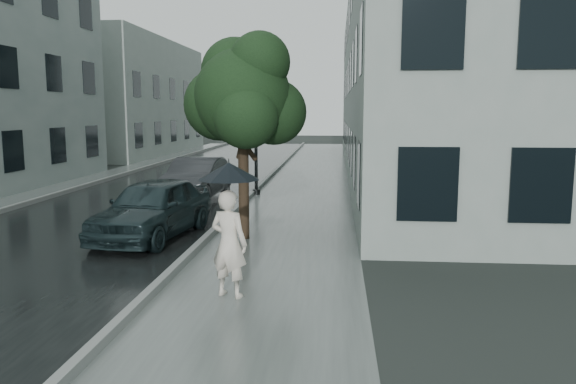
# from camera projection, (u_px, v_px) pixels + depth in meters

# --- Properties ---
(ground) EXTENTS (120.00, 120.00, 0.00)m
(ground) POSITION_uv_depth(u_px,v_px,m) (254.00, 279.00, 10.29)
(ground) COLOR black
(ground) RESTS_ON ground
(sidewalk) EXTENTS (3.50, 60.00, 0.01)m
(sidewalk) POSITION_uv_depth(u_px,v_px,m) (305.00, 189.00, 22.10)
(sidewalk) COLOR slate
(sidewalk) RESTS_ON ground
(kerb_near) EXTENTS (0.15, 60.00, 0.15)m
(kerb_near) POSITION_uv_depth(u_px,v_px,m) (259.00, 187.00, 22.24)
(kerb_near) COLOR slate
(kerb_near) RESTS_ON ground
(asphalt_road) EXTENTS (6.85, 60.00, 0.00)m
(asphalt_road) POSITION_uv_depth(u_px,v_px,m) (173.00, 187.00, 22.55)
(asphalt_road) COLOR black
(asphalt_road) RESTS_ON ground
(kerb_far) EXTENTS (0.15, 60.00, 0.15)m
(kerb_far) POSITION_uv_depth(u_px,v_px,m) (89.00, 185.00, 22.84)
(kerb_far) COLOR slate
(kerb_far) RESTS_ON ground
(sidewalk_far) EXTENTS (1.70, 60.00, 0.01)m
(sidewalk_far) POSITION_uv_depth(u_px,v_px,m) (67.00, 186.00, 22.93)
(sidewalk_far) COLOR #4C5451
(sidewalk_far) RESTS_ON ground
(building_near) EXTENTS (7.02, 36.00, 9.00)m
(building_near) POSITION_uv_depth(u_px,v_px,m) (417.00, 82.00, 28.40)
(building_near) COLOR gray
(building_near) RESTS_ON ground
(building_far_b) EXTENTS (7.02, 18.00, 8.00)m
(building_far_b) POSITION_uv_depth(u_px,v_px,m) (126.00, 97.00, 40.47)
(building_far_b) COLOR gray
(building_far_b) RESTS_ON ground
(pedestrian) EXTENTS (0.76, 0.63, 1.79)m
(pedestrian) POSITION_uv_depth(u_px,v_px,m) (229.00, 243.00, 9.20)
(pedestrian) COLOR beige
(pedestrian) RESTS_ON sidewalk
(umbrella) EXTENTS (1.19, 1.19, 1.35)m
(umbrella) POSITION_uv_depth(u_px,v_px,m) (229.00, 171.00, 9.00)
(umbrella) COLOR black
(umbrella) RESTS_ON ground
(street_tree) EXTENTS (2.96, 2.69, 4.86)m
(street_tree) POSITION_uv_depth(u_px,v_px,m) (243.00, 96.00, 13.16)
(street_tree) COLOR #332619
(street_tree) RESTS_ON ground
(lamp_post) EXTENTS (0.84, 0.39, 5.19)m
(lamp_post) POSITION_uv_depth(u_px,v_px,m) (251.00, 113.00, 20.19)
(lamp_post) COLOR black
(lamp_post) RESTS_ON ground
(car_near) EXTENTS (2.30, 4.45, 1.45)m
(car_near) POSITION_uv_depth(u_px,v_px,m) (153.00, 208.00, 13.56)
(car_near) COLOR #18272A
(car_near) RESTS_ON ground
(car_far) EXTENTS (1.68, 4.40, 1.43)m
(car_far) POSITION_uv_depth(u_px,v_px,m) (196.00, 178.00, 19.53)
(car_far) COLOR #232528
(car_far) RESTS_ON ground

